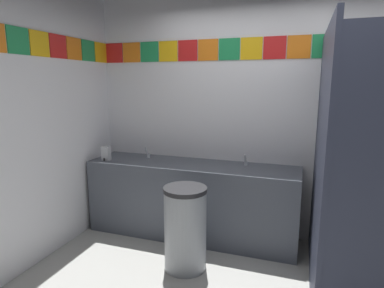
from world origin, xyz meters
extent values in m
cube|color=silver|center=(0.00, 1.47, 1.37)|extent=(4.02, 0.08, 2.73)
cube|color=red|center=(-1.89, 1.42, 2.05)|extent=(0.23, 0.01, 0.23)
cube|color=orange|center=(-1.65, 1.42, 2.05)|extent=(0.23, 0.01, 0.23)
cube|color=#1E8C4C|center=(-1.42, 1.42, 2.05)|extent=(0.23, 0.01, 0.23)
cube|color=yellow|center=(-1.18, 1.42, 2.05)|extent=(0.23, 0.01, 0.23)
cube|color=red|center=(-0.94, 1.42, 2.05)|extent=(0.23, 0.01, 0.23)
cube|color=orange|center=(-0.71, 1.42, 2.05)|extent=(0.23, 0.01, 0.23)
cube|color=#1E8C4C|center=(-0.47, 1.42, 2.05)|extent=(0.23, 0.01, 0.23)
cube|color=yellow|center=(-0.24, 1.42, 2.05)|extent=(0.23, 0.01, 0.23)
cube|color=red|center=(0.00, 1.42, 2.05)|extent=(0.23, 0.01, 0.23)
cube|color=orange|center=(0.24, 1.42, 2.05)|extent=(0.23, 0.01, 0.23)
cube|color=#1E8C4C|center=(0.47, 1.42, 2.05)|extent=(0.23, 0.01, 0.23)
cube|color=yellow|center=(0.71, 1.42, 2.05)|extent=(0.23, 0.01, 0.23)
cube|color=red|center=(0.94, 1.42, 2.05)|extent=(0.23, 0.01, 0.23)
cube|color=silver|center=(-2.05, 0.00, 1.37)|extent=(0.08, 2.85, 2.73)
cube|color=#1E8C4C|center=(-2.00, 0.12, 2.05)|extent=(0.01, 0.23, 0.23)
cube|color=yellow|center=(-2.00, 0.36, 2.05)|extent=(0.01, 0.23, 0.23)
cube|color=red|center=(-2.00, 0.59, 2.05)|extent=(0.01, 0.23, 0.23)
cube|color=orange|center=(-2.00, 0.83, 2.05)|extent=(0.01, 0.23, 0.23)
cube|color=#1E8C4C|center=(-2.00, 1.07, 2.05)|extent=(0.01, 0.23, 0.23)
cube|color=yellow|center=(-2.00, 1.31, 2.05)|extent=(0.01, 0.23, 0.23)
cube|color=#4C515B|center=(-0.81, 1.14, 0.41)|extent=(2.31, 0.57, 0.83)
cube|color=#4C515B|center=(-0.81, 1.41, 0.79)|extent=(2.31, 0.03, 0.08)
cylinder|color=#EBE9CF|center=(-1.38, 1.11, 0.77)|extent=(0.34, 0.34, 0.10)
cylinder|color=#EBE9CF|center=(-0.23, 1.11, 0.77)|extent=(0.34, 0.34, 0.10)
cylinder|color=silver|center=(-1.38, 1.25, 0.85)|extent=(0.04, 0.04, 0.05)
cylinder|color=silver|center=(-1.38, 1.20, 0.92)|extent=(0.02, 0.06, 0.09)
cylinder|color=silver|center=(-0.23, 1.25, 0.85)|extent=(0.04, 0.04, 0.05)
cylinder|color=silver|center=(-0.23, 1.20, 0.92)|extent=(0.02, 0.06, 0.09)
cube|color=#B7BABF|center=(-1.78, 0.98, 0.91)|extent=(0.09, 0.07, 0.16)
cylinder|color=black|center=(-1.78, 0.93, 0.85)|extent=(0.02, 0.02, 0.03)
cube|color=#33384C|center=(0.47, 0.69, 1.07)|extent=(0.04, 1.48, 2.13)
cylinder|color=silver|center=(0.49, -0.03, 1.17)|extent=(0.02, 0.02, 0.10)
cylinder|color=white|center=(0.97, 0.88, 0.20)|extent=(0.38, 0.38, 0.40)
torus|color=white|center=(0.97, 0.88, 0.42)|extent=(0.39, 0.39, 0.05)
cube|color=white|center=(0.97, 1.09, 0.57)|extent=(0.34, 0.17, 0.34)
cylinder|color=#999EA3|center=(-0.64, 0.50, 0.37)|extent=(0.39, 0.39, 0.74)
cylinder|color=#262628|center=(-0.64, 0.50, 0.76)|extent=(0.39, 0.39, 0.04)
camera|label=1|loc=(0.31, -2.09, 1.70)|focal=30.15mm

